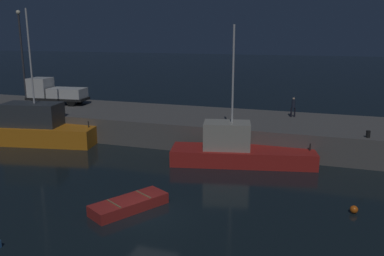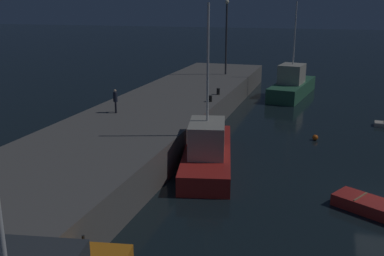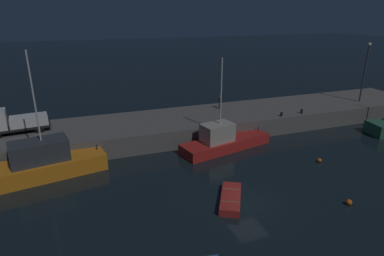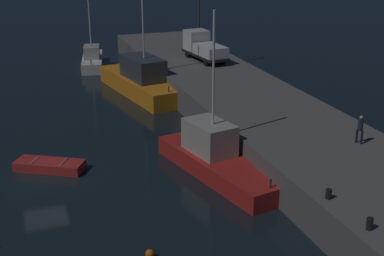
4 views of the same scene
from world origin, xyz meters
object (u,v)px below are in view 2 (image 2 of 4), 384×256
rowboat_white_mid (378,209)px  dockworker (115,99)px  bollard_east (218,91)px  mooring_buoy_near (315,137)px  lamp_post_east (226,31)px  fishing_boat_white (207,151)px  fishing_boat_blue (292,85)px  bollard_west (210,99)px

rowboat_white_mid → dockworker: size_ratio=2.59×
bollard_east → rowboat_white_mid: bearing=-142.6°
mooring_buoy_near → dockworker: (-4.38, 13.63, 2.83)m
mooring_buoy_near → lamp_post_east: bearing=34.1°
fishing_boat_white → bollard_east: bearing=11.0°
fishing_boat_white → lamp_post_east: (22.51, 4.18, 5.69)m
mooring_buoy_near → bollard_east: (4.02, 8.28, 2.15)m
fishing_boat_white → dockworker: fishing_boat_white is taller
fishing_boat_blue → lamp_post_east: bearing=93.8°
dockworker → bollard_west: bearing=-44.9°
fishing_boat_blue → rowboat_white_mid: size_ratio=2.46×
lamp_post_east → bollard_west: 14.81m
bollard_west → fishing_boat_blue: bearing=-19.4°
fishing_boat_white → dockworker: (3.02, 7.57, 2.05)m
mooring_buoy_near → bollard_west: size_ratio=0.84×
lamp_post_east → bollard_east: 12.06m
rowboat_white_mid → dockworker: dockworker is taller
dockworker → bollard_east: size_ratio=3.14×
fishing_boat_blue → mooring_buoy_near: fishing_boat_blue is taller
lamp_post_east → dockworker: (-19.49, 3.39, -3.64)m
rowboat_white_mid → bollard_west: 16.90m
fishing_boat_blue → bollard_east: (-11.57, 5.21, 1.19)m
rowboat_white_mid → lamp_post_east: (26.25, 13.53, 6.39)m
fishing_boat_blue → dockworker: fishing_boat_blue is taller
bollard_west → bollard_east: bollard_east is taller
fishing_boat_blue → fishing_boat_white: (-22.99, 2.99, -0.17)m
bollard_east → dockworker: bearing=147.5°
mooring_buoy_near → lamp_post_east: 19.37m
fishing_boat_blue → bollard_east: 12.75m
dockworker → lamp_post_east: bearing=-9.9°
rowboat_white_mid → dockworker: 18.44m
fishing_boat_white → fishing_boat_blue: bearing=-7.4°
rowboat_white_mid → bollard_west: bearing=43.2°
mooring_buoy_near → bollard_west: bollard_west is taller
rowboat_white_mid → bollard_east: (15.16, 11.58, 2.07)m
fishing_boat_white → mooring_buoy_near: fishing_boat_white is taller
lamp_post_east → rowboat_white_mid: bearing=-152.7°
fishing_boat_blue → mooring_buoy_near: size_ratio=26.09×
lamp_post_east → bollard_east: bearing=-170.0°
bollard_east → fishing_boat_white: bearing=-169.0°
mooring_buoy_near → lamp_post_east: lamp_post_east is taller
bollard_west → bollard_east: size_ratio=0.91×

